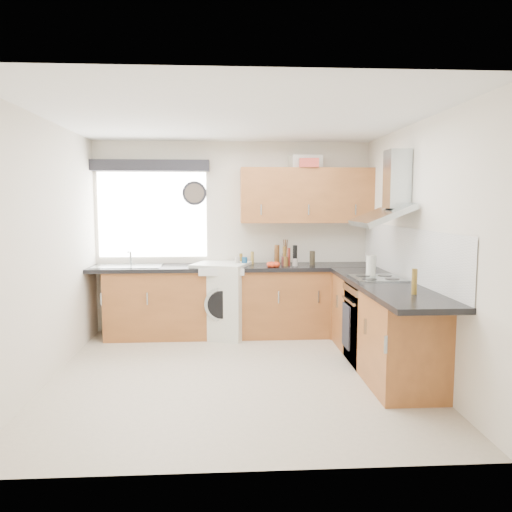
{
  "coord_description": "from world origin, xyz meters",
  "views": [
    {
      "loc": [
        -0.09,
        -4.81,
        1.71
      ],
      "look_at": [
        0.25,
        0.85,
        1.1
      ],
      "focal_mm": 35.0,
      "sensor_mm": 36.0,
      "label": 1
    }
  ],
  "objects": [
    {
      "name": "base_cab_corner",
      "position": [
        1.5,
        1.5,
        0.43
      ],
      "size": [
        0.6,
        0.6,
        0.86
      ],
      "primitive_type": "cube",
      "color": "brown",
      "rests_on": "ground_plane"
    },
    {
      "name": "wall_front",
      "position": [
        0.0,
        -1.8,
        1.25
      ],
      "size": [
        3.6,
        0.02,
        2.5
      ],
      "primitive_type": "cube",
      "color": "silver",
      "rests_on": "ground_plane"
    },
    {
      "name": "jar_1",
      "position": [
        0.63,
        1.45,
        0.97
      ],
      "size": [
        0.05,
        0.05,
        0.12
      ],
      "primitive_type": "cylinder",
      "color": "#3E1916",
      "rests_on": "worktop_back"
    },
    {
      "name": "jar_2",
      "position": [
        0.05,
        1.47,
        0.97
      ],
      "size": [
        0.06,
        0.06,
        0.12
      ],
      "primitive_type": "cylinder",
      "color": "gray",
      "rests_on": "worktop_back"
    },
    {
      "name": "ground_plane",
      "position": [
        0.0,
        0.0,
        0.0
      ],
      "size": [
        3.6,
        3.6,
        0.0
      ],
      "primitive_type": "plane",
      "color": "beige"
    },
    {
      "name": "upper_cabinets",
      "position": [
        0.95,
        1.62,
        1.8
      ],
      "size": [
        1.7,
        0.35,
        0.7
      ],
      "primitive_type": "cube",
      "color": "brown",
      "rests_on": "wall_back"
    },
    {
      "name": "worktop_back",
      "position": [
        0.0,
        1.5,
        0.89
      ],
      "size": [
        3.6,
        0.62,
        0.05
      ],
      "primitive_type": "cube",
      "color": "black",
      "rests_on": "base_cab_back"
    },
    {
      "name": "window_blind",
      "position": [
        -1.05,
        1.7,
        2.18
      ],
      "size": [
        1.5,
        0.18,
        0.14
      ],
      "primitive_type": "cube",
      "color": "black",
      "rests_on": "wall_back"
    },
    {
      "name": "base_cab_right",
      "position": [
        1.51,
        0.15,
        0.43
      ],
      "size": [
        0.58,
        2.1,
        0.86
      ],
      "primitive_type": "cube",
      "color": "brown",
      "rests_on": "ground_plane"
    },
    {
      "name": "ceiling",
      "position": [
        0.0,
        0.0,
        2.5
      ],
      "size": [
        3.6,
        3.6,
        0.02
      ],
      "primitive_type": "cube",
      "color": "white",
      "rests_on": "wall_back"
    },
    {
      "name": "wall_back",
      "position": [
        0.0,
        1.8,
        1.25
      ],
      "size": [
        3.6,
        0.02,
        2.5
      ],
      "primitive_type": "cube",
      "color": "silver",
      "rests_on": "ground_plane"
    },
    {
      "name": "kitchen_roll",
      "position": [
        1.48,
        0.46,
        1.02
      ],
      "size": [
        0.12,
        0.12,
        0.23
      ],
      "primitive_type": "cylinder",
      "rotation": [
        0.0,
        0.0,
        -0.18
      ],
      "color": "silver",
      "rests_on": "worktop_right"
    },
    {
      "name": "jar_5",
      "position": [
        0.66,
        1.4,
        0.97
      ],
      "size": [
        0.05,
        0.05,
        0.12
      ],
      "primitive_type": "cylinder",
      "color": "brown",
      "rests_on": "worktop_back"
    },
    {
      "name": "bottle_0",
      "position": [
        1.55,
        -0.61,
        1.02
      ],
      "size": [
        0.05,
        0.05,
        0.23
      ],
      "primitive_type": "cylinder",
      "color": "olive",
      "rests_on": "worktop_right"
    },
    {
      "name": "jar_7",
      "position": [
        0.7,
        1.43,
        1.02
      ],
      "size": [
        0.04,
        0.04,
        0.23
      ],
      "primitive_type": "cylinder",
      "color": "maroon",
      "rests_on": "worktop_back"
    },
    {
      "name": "worktop_right",
      "position": [
        1.5,
        0.0,
        0.89
      ],
      "size": [
        0.62,
        2.42,
        0.05
      ],
      "primitive_type": "cube",
      "color": "black",
      "rests_on": "base_cab_right"
    },
    {
      "name": "utensil_pot",
      "position": [
        0.69,
        1.7,
        0.97
      ],
      "size": [
        0.1,
        0.1,
        0.13
      ],
      "primitive_type": "cylinder",
      "rotation": [
        0.0,
        0.0,
        -0.08
      ],
      "color": "gray",
      "rests_on": "worktop_back"
    },
    {
      "name": "jar_3",
      "position": [
        0.14,
        1.47,
        0.97
      ],
      "size": [
        0.07,
        0.07,
        0.11
      ],
      "primitive_type": "cylinder",
      "color": "navy",
      "rests_on": "worktop_back"
    },
    {
      "name": "tomato_cluster",
      "position": [
        0.49,
        1.3,
        0.94
      ],
      "size": [
        0.17,
        0.17,
        0.07
      ],
      "primitive_type": null,
      "rotation": [
        0.0,
        0.0,
        0.17
      ],
      "color": "red",
      "rests_on": "worktop_back"
    },
    {
      "name": "jar_10",
      "position": [
        0.57,
        1.61,
        1.04
      ],
      "size": [
        0.07,
        0.07,
        0.25
      ],
      "primitive_type": "cylinder",
      "color": "brown",
      "rests_on": "worktop_back"
    },
    {
      "name": "wall_left",
      "position": [
        -1.8,
        0.0,
        1.25
      ],
      "size": [
        0.02,
        3.6,
        2.5
      ],
      "primitive_type": "cube",
      "color": "silver",
      "rests_on": "ground_plane"
    },
    {
      "name": "jar_4",
      "position": [
        0.67,
        1.6,
        1.03
      ],
      "size": [
        0.05,
        0.05,
        0.23
      ],
      "primitive_type": "cylinder",
      "color": "brown",
      "rests_on": "worktop_back"
    },
    {
      "name": "splashback",
      "position": [
        1.79,
        0.3,
        1.18
      ],
      "size": [
        0.01,
        3.0,
        0.54
      ],
      "primitive_type": "cube",
      "color": "white",
      "rests_on": "wall_right"
    },
    {
      "name": "window",
      "position": [
        -1.05,
        1.79,
        1.55
      ],
      "size": [
        1.4,
        0.02,
        1.1
      ],
      "primitive_type": "cube",
      "color": "silver",
      "rests_on": "wall_back"
    },
    {
      "name": "jar_6",
      "position": [
        0.78,
        1.4,
        0.96
      ],
      "size": [
        0.07,
        0.07,
        0.09
      ],
      "primitive_type": "cylinder",
      "color": "gray",
      "rests_on": "worktop_back"
    },
    {
      "name": "washing_machine",
      "position": [
        -0.15,
        1.49,
        0.47
      ],
      "size": [
        0.82,
        0.8,
        0.95
      ],
      "primitive_type": "cube",
      "rotation": [
        0.0,
        0.0,
        -0.34
      ],
      "color": "silver",
      "rests_on": "ground_plane"
    },
    {
      "name": "jar_9",
      "position": [
        0.78,
        1.46,
        1.04
      ],
      "size": [
        0.06,
        0.06,
        0.26
      ],
      "primitive_type": "cylinder",
      "color": "black",
      "rests_on": "worktop_back"
    },
    {
      "name": "wall_clock",
      "position": [
        -0.5,
        1.76,
        1.83
      ],
      "size": [
        0.31,
        0.04,
        0.31
      ],
      "primitive_type": "cylinder",
      "rotation": [
        1.57,
        0.0,
        0.0
      ],
      "color": "black",
      "rests_on": "wall_back"
    },
    {
      "name": "sink",
      "position": [
        -1.33,
        1.5,
        0.95
      ],
      "size": [
        0.84,
        0.46,
        0.1
      ],
      "primitive_type": null,
      "color": "#A5B1B5",
      "rests_on": "worktop_back"
    },
    {
      "name": "hob_plate",
      "position": [
        1.5,
        0.3,
        0.92
      ],
      "size": [
        0.52,
        0.52,
        0.01
      ],
      "primitive_type": "cube",
      "color": "#A5B1B5",
      "rests_on": "worktop_right"
    },
    {
      "name": "jar_11",
      "position": [
        0.25,
        1.65,
        0.99
      ],
      "size": [
        0.04,
        0.04,
        0.16
      ],
      "primitive_type": "cylinder",
      "color": "olive",
      "rests_on": "worktop_back"
    },
    {
      "name": "extractor_hood",
      "position": [
        1.6,
        0.3,
        1.77
      ],
      "size": [
        0.52,
        0.78,
        0.66
      ],
      "primitive_type": null,
      "color": "#A5B1B5",
      "rests_on": "wall_right"
    },
    {
      "name": "base_cab_back",
      "position": [
        -0.1,
        1.51,
        0.43
      ],
      "size": [
        3.0,
        0.58,
        0.86
      ],
      "primitive_type": "cube",
      "color": "brown",
      "rests_on": "ground_plane"
    },
    {
      "name": "casserole",
      "position": [
        0.94,
        1.72,
        2.23
      ],
      "size": [
        0.43,
        0.34,
        0.17
      ],
      "primitive_type": "cube",
      "rotation": [
        0.0,
        0.0,
        0.14
      ],
      "color": "silver",
      "rests_on": "upper_cabinets"
    },
    {
      "name": "jar_0",
      "position": [
        0.1,
        1.66,
        0.98
      ],
      "size": [
        0.04,
        0.04,
        0.14
      ],
      "primitive_type": "cylinder",
      "color": "brown",
      "rests_on": "worktop_back"
    },
    {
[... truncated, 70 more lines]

